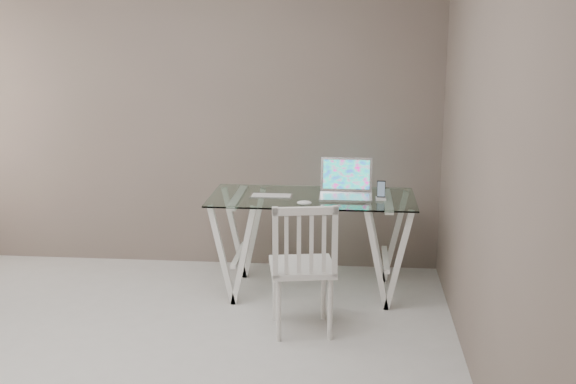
% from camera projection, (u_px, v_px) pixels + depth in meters
% --- Properties ---
extents(room, '(4.50, 4.52, 2.71)m').
position_uv_depth(room, '(82.00, 81.00, 3.60)').
color(room, '#B9B6B1').
rests_on(room, ground).
extents(desk, '(1.50, 0.70, 0.75)m').
position_uv_depth(desk, '(312.00, 244.00, 5.37)').
color(desk, silver).
rests_on(desk, ground).
extents(chair, '(0.47, 0.47, 0.90)m').
position_uv_depth(chair, '(303.00, 263.00, 4.62)').
color(chair, silver).
rests_on(chair, ground).
extents(laptop, '(0.38, 0.35, 0.26)m').
position_uv_depth(laptop, '(346.00, 187.00, 5.30)').
color(laptop, silver).
rests_on(laptop, desk).
extents(keyboard, '(0.31, 0.13, 0.01)m').
position_uv_depth(keyboard, '(271.00, 196.00, 5.29)').
color(keyboard, silver).
rests_on(keyboard, desk).
extents(mouse, '(0.10, 0.06, 0.03)m').
position_uv_depth(mouse, '(304.00, 203.00, 5.04)').
color(mouse, white).
rests_on(mouse, desk).
extents(phone_dock, '(0.07, 0.07, 0.14)m').
position_uv_depth(phone_dock, '(381.00, 194.00, 5.19)').
color(phone_dock, white).
rests_on(phone_dock, desk).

